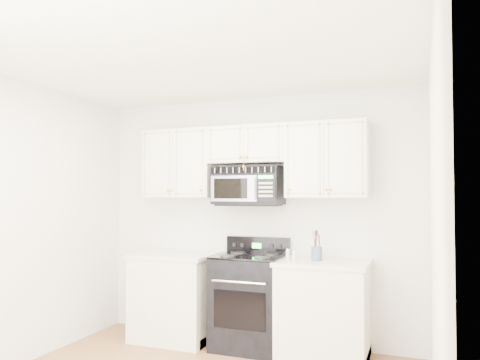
% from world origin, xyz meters
% --- Properties ---
extents(room, '(3.51, 3.51, 2.61)m').
position_xyz_m(room, '(0.00, 0.00, 1.30)').
color(room, brown).
rests_on(room, ground).
extents(base_cabinet_left, '(0.86, 0.65, 0.92)m').
position_xyz_m(base_cabinet_left, '(-0.80, 1.44, 0.43)').
color(base_cabinet_left, silver).
rests_on(base_cabinet_left, ground).
extents(base_cabinet_right, '(0.86, 0.65, 0.92)m').
position_xyz_m(base_cabinet_right, '(0.80, 1.44, 0.43)').
color(base_cabinet_right, silver).
rests_on(base_cabinet_right, ground).
extents(range, '(0.69, 0.63, 1.10)m').
position_xyz_m(range, '(0.05, 1.46, 0.48)').
color(range, black).
rests_on(range, ground).
extents(upper_cabinets, '(2.44, 0.37, 0.75)m').
position_xyz_m(upper_cabinets, '(0.00, 1.58, 1.93)').
color(upper_cabinets, silver).
rests_on(upper_cabinets, ground).
extents(microwave, '(0.71, 0.41, 0.40)m').
position_xyz_m(microwave, '(-0.01, 1.57, 1.65)').
color(microwave, black).
rests_on(microwave, ground).
extents(utensil_crock, '(0.11, 0.11, 0.28)m').
position_xyz_m(utensil_crock, '(0.74, 1.43, 0.99)').
color(utensil_crock, '#445A78').
rests_on(utensil_crock, base_cabinet_right).
extents(shaker_salt, '(0.04, 0.04, 0.10)m').
position_xyz_m(shaker_salt, '(0.46, 1.40, 0.97)').
color(shaker_salt, '#B7B7C3').
rests_on(shaker_salt, base_cabinet_right).
extents(shaker_pepper, '(0.04, 0.04, 0.10)m').
position_xyz_m(shaker_pepper, '(0.55, 1.30, 0.97)').
color(shaker_pepper, '#B7B7C3').
rests_on(shaker_pepper, base_cabinet_right).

